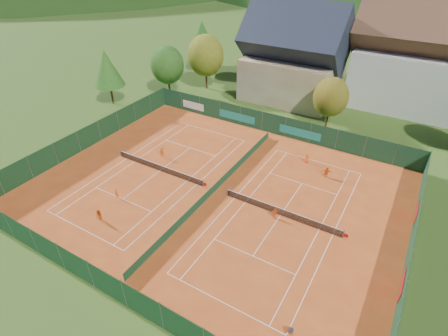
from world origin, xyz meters
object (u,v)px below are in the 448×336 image
player_left_mid (99,216)px  player_right_near (275,213)px  ball_hopper (291,331)px  player_right_far_a (307,158)px  chalet (294,60)px  hotel_block_a (423,64)px  player_left_near (117,193)px  player_right_far_b (326,172)px  player_left_far (162,152)px

player_left_mid → player_right_near: (14.98, 9.47, -0.11)m
ball_hopper → player_right_far_a: bearing=106.7°
chalet → hotel_block_a: bearing=17.5°
chalet → player_right_near: (10.60, -30.71, -6.00)m
hotel_block_a → player_left_mid: size_ratio=14.77×
chalet → player_left_near: size_ratio=13.28×
player_left_mid → player_right_far_b: player_left_mid is taller
hotel_block_a → player_left_far: hotel_block_a is taller
player_right_far_b → player_right_far_a: bearing=-42.0°
player_right_far_a → hotel_block_a: bearing=-132.0°
player_left_far → player_right_far_a: size_ratio=1.12×
ball_hopper → player_left_far: size_ratio=0.57×
player_left_mid → player_left_far: (-2.36, 12.93, -0.02)m
hotel_block_a → player_right_far_b: size_ratio=15.44×
player_right_far_a → player_right_far_b: (3.05, -1.85, 0.07)m
chalet → player_right_near: chalet is taller
player_right_far_b → player_left_near: bearing=29.3°
player_left_near → player_right_far_a: size_ratio=0.96×
hotel_block_a → player_left_near: bearing=-120.1°
ball_hopper → hotel_block_a: bearing=87.2°
player_left_mid → player_right_far_a: 25.54m
player_left_mid → player_left_far: size_ratio=1.03×
player_left_mid → hotel_block_a: bearing=70.2°
chalet → player_left_far: chalet is taller
hotel_block_a → player_left_far: (-25.74, -33.24, -6.67)m
player_left_far → hotel_block_a: bearing=-130.3°
chalet → player_right_near: bearing=-71.0°
player_left_near → player_right_near: 17.26m
chalet → player_left_far: size_ratio=11.44×
player_left_mid → player_right_far_b: (17.32, 19.33, -0.03)m
chalet → ball_hopper: (16.70, -41.71, -6.07)m
player_left_far → ball_hopper: bearing=145.8°
ball_hopper → player_left_near: 22.96m
player_left_mid → player_right_near: player_left_mid is taller
player_right_far_a → player_left_near: bearing=26.4°
hotel_block_a → player_left_near: hotel_block_a is taller
hotel_block_a → player_left_far: 42.57m
player_right_far_a → player_right_far_b: size_ratio=0.90×
ball_hopper → player_right_far_b: size_ratio=0.57×
player_right_far_b → hotel_block_a: bearing=-113.5°
player_right_far_a → player_right_near: bearing=71.5°
chalet → player_right_far_a: bearing=-62.5°
player_left_far → player_right_far_b: bearing=-164.5°
player_left_near → player_left_mid: 3.88m
player_left_far → player_left_mid: bearing=97.8°
player_left_near → player_left_far: 9.33m
ball_hopper → player_right_far_b: 21.20m
ball_hopper → player_left_mid: player_left_mid is taller
player_left_far → player_right_far_b: (19.68, 6.40, -0.01)m
hotel_block_a → ball_hopper: bearing=-92.8°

